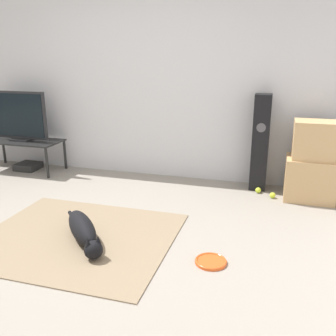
{
  "coord_description": "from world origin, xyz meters",
  "views": [
    {
      "loc": [
        1.73,
        -2.53,
        1.58
      ],
      "look_at": [
        0.69,
        1.0,
        0.45
      ],
      "focal_mm": 40.0,
      "sensor_mm": 36.0,
      "label": 1
    }
  ],
  "objects_px": {
    "frisbee": "(211,261)",
    "game_console": "(28,166)",
    "floor_speaker": "(260,143)",
    "tennis_ball_by_boxes": "(258,190)",
    "cardboard_box_upper": "(315,140)",
    "tv_stand": "(23,143)",
    "tennis_ball_near_speaker": "(273,195)",
    "dog": "(83,230)",
    "tv": "(20,117)",
    "cardboard_box_lower": "(310,179)"
  },
  "relations": [
    {
      "from": "frisbee",
      "to": "game_console",
      "type": "distance_m",
      "value": 3.4
    },
    {
      "from": "floor_speaker",
      "to": "tennis_ball_by_boxes",
      "type": "relative_size",
      "value": 17.27
    },
    {
      "from": "cardboard_box_upper",
      "to": "floor_speaker",
      "type": "bearing_deg",
      "value": 162.25
    },
    {
      "from": "tv_stand",
      "to": "game_console",
      "type": "relative_size",
      "value": 3.6
    },
    {
      "from": "tennis_ball_near_speaker",
      "to": "tv_stand",
      "type": "bearing_deg",
      "value": 177.83
    },
    {
      "from": "tennis_ball_near_speaker",
      "to": "tennis_ball_by_boxes",
      "type": "bearing_deg",
      "value": 143.36
    },
    {
      "from": "dog",
      "to": "game_console",
      "type": "height_order",
      "value": "dog"
    },
    {
      "from": "dog",
      "to": "tv",
      "type": "height_order",
      "value": "tv"
    },
    {
      "from": "floor_speaker",
      "to": "cardboard_box_lower",
      "type": "bearing_deg",
      "value": -17.31
    },
    {
      "from": "frisbee",
      "to": "tv_stand",
      "type": "xyz_separation_m",
      "value": [
        -2.95,
        1.69,
        0.37
      ]
    },
    {
      "from": "tv_stand",
      "to": "tv",
      "type": "distance_m",
      "value": 0.37
    },
    {
      "from": "tennis_ball_by_boxes",
      "to": "cardboard_box_upper",
      "type": "bearing_deg",
      "value": -3.43
    },
    {
      "from": "floor_speaker",
      "to": "game_console",
      "type": "bearing_deg",
      "value": -177.97
    },
    {
      "from": "dog",
      "to": "tennis_ball_by_boxes",
      "type": "distance_m",
      "value": 2.17
    },
    {
      "from": "dog",
      "to": "tennis_ball_by_boxes",
      "type": "relative_size",
      "value": 11.28
    },
    {
      "from": "cardboard_box_lower",
      "to": "tennis_ball_near_speaker",
      "type": "bearing_deg",
      "value": -165.96
    },
    {
      "from": "dog",
      "to": "tv",
      "type": "bearing_deg",
      "value": 137.48
    },
    {
      "from": "floor_speaker",
      "to": "tv",
      "type": "xyz_separation_m",
      "value": [
        -3.19,
        -0.14,
        0.19
      ]
    },
    {
      "from": "dog",
      "to": "game_console",
      "type": "relative_size",
      "value": 2.47
    },
    {
      "from": "tv",
      "to": "tennis_ball_by_boxes",
      "type": "distance_m",
      "value": 3.29
    },
    {
      "from": "cardboard_box_lower",
      "to": "tv_stand",
      "type": "distance_m",
      "value": 3.77
    },
    {
      "from": "cardboard_box_lower",
      "to": "cardboard_box_upper",
      "type": "xyz_separation_m",
      "value": [
        0.0,
        -0.01,
        0.44
      ]
    },
    {
      "from": "tv",
      "to": "tennis_ball_near_speaker",
      "type": "xyz_separation_m",
      "value": [
        3.38,
        -0.13,
        -0.73
      ]
    },
    {
      "from": "cardboard_box_lower",
      "to": "floor_speaker",
      "type": "height_order",
      "value": "floor_speaker"
    },
    {
      "from": "cardboard_box_upper",
      "to": "floor_speaker",
      "type": "height_order",
      "value": "floor_speaker"
    },
    {
      "from": "frisbee",
      "to": "cardboard_box_upper",
      "type": "relative_size",
      "value": 0.57
    },
    {
      "from": "cardboard_box_upper",
      "to": "tennis_ball_near_speaker",
      "type": "height_order",
      "value": "cardboard_box_upper"
    },
    {
      "from": "frisbee",
      "to": "cardboard_box_upper",
      "type": "bearing_deg",
      "value": 63.72
    },
    {
      "from": "frisbee",
      "to": "tv",
      "type": "xyz_separation_m",
      "value": [
        -2.95,
        1.69,
        0.75
      ]
    },
    {
      "from": "cardboard_box_lower",
      "to": "tv",
      "type": "height_order",
      "value": "tv"
    },
    {
      "from": "tennis_ball_by_boxes",
      "to": "tv_stand",
      "type": "bearing_deg",
      "value": 179.93
    },
    {
      "from": "tv_stand",
      "to": "tv",
      "type": "bearing_deg",
      "value": 90.0
    },
    {
      "from": "cardboard_box_upper",
      "to": "tv_stand",
      "type": "xyz_separation_m",
      "value": [
        -3.77,
        0.04,
        -0.3
      ]
    },
    {
      "from": "cardboard_box_lower",
      "to": "game_console",
      "type": "xyz_separation_m",
      "value": [
        -3.74,
        0.07,
        -0.19
      ]
    },
    {
      "from": "cardboard_box_lower",
      "to": "cardboard_box_upper",
      "type": "bearing_deg",
      "value": -76.2
    },
    {
      "from": "dog",
      "to": "floor_speaker",
      "type": "bearing_deg",
      "value": 53.14
    },
    {
      "from": "frisbee",
      "to": "tennis_ball_by_boxes",
      "type": "relative_size",
      "value": 3.82
    },
    {
      "from": "tv_stand",
      "to": "tennis_ball_by_boxes",
      "type": "height_order",
      "value": "tv_stand"
    },
    {
      "from": "cardboard_box_upper",
      "to": "tv",
      "type": "bearing_deg",
      "value": 179.39
    },
    {
      "from": "game_console",
      "to": "tennis_ball_by_boxes",
      "type": "bearing_deg",
      "value": -0.69
    },
    {
      "from": "tv_stand",
      "to": "tennis_ball_near_speaker",
      "type": "xyz_separation_m",
      "value": [
        3.38,
        -0.13,
        -0.35
      ]
    },
    {
      "from": "tv",
      "to": "tennis_ball_near_speaker",
      "type": "bearing_deg",
      "value": -2.22
    },
    {
      "from": "tennis_ball_by_boxes",
      "to": "game_console",
      "type": "distance_m",
      "value": 3.19
    },
    {
      "from": "cardboard_box_lower",
      "to": "tennis_ball_by_boxes",
      "type": "height_order",
      "value": "cardboard_box_lower"
    },
    {
      "from": "cardboard_box_upper",
      "to": "dog",
      "type": "bearing_deg",
      "value": -139.83
    },
    {
      "from": "cardboard_box_upper",
      "to": "frisbee",
      "type": "bearing_deg",
      "value": -116.28
    },
    {
      "from": "frisbee",
      "to": "cardboard_box_lower",
      "type": "relative_size",
      "value": 0.47
    },
    {
      "from": "dog",
      "to": "game_console",
      "type": "distance_m",
      "value": 2.49
    },
    {
      "from": "floor_speaker",
      "to": "tv",
      "type": "distance_m",
      "value": 3.2
    },
    {
      "from": "tennis_ball_by_boxes",
      "to": "game_console",
      "type": "xyz_separation_m",
      "value": [
        -3.19,
        0.04,
        0.01
      ]
    }
  ]
}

